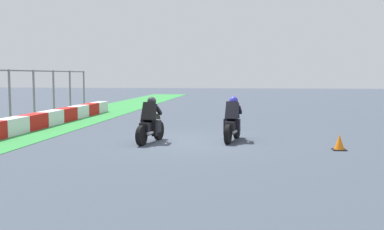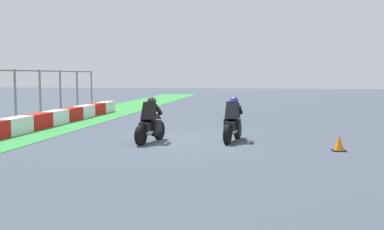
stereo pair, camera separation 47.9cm
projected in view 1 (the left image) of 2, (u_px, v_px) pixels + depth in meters
ground_plane at (190, 142)px, 15.12m from camera, size 120.00×120.00×0.00m
track_barrier at (0, 129)px, 15.91m from camera, size 23.14×0.60×0.64m
rider_lane_a at (233, 123)px, 15.18m from camera, size 2.03×0.61×1.51m
rider_lane_b at (150, 124)px, 14.84m from camera, size 2.03×0.63×1.51m
traffic_cone at (339, 143)px, 13.40m from camera, size 0.40×0.40×0.46m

